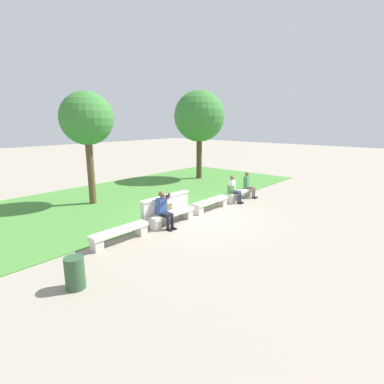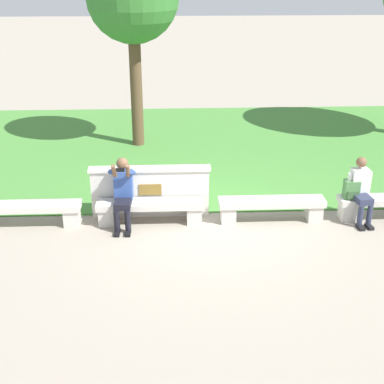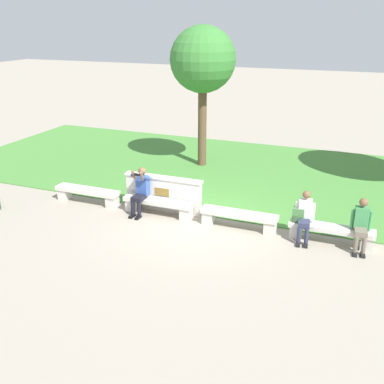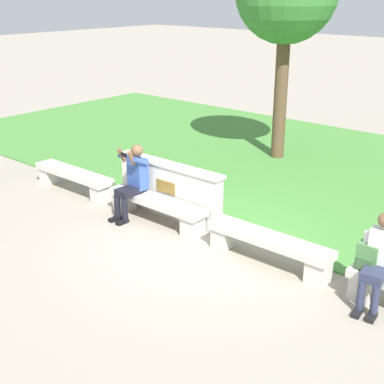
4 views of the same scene
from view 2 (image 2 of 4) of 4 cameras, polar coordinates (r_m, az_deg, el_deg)
The scene contains 9 objects.
ground_plane at distance 10.33m, azimuth 2.04°, elevation -3.17°, with size 80.00×80.00×0.00m, color gray.
grass_strip at distance 14.36m, azimuth 0.68°, elevation 4.80°, with size 21.00×8.00×0.03m, color #478438.
bench_main at distance 10.52m, azimuth -17.22°, elevation -1.95°, with size 2.03×0.40×0.45m.
bench_near at distance 10.18m, azimuth -4.47°, elevation -1.78°, with size 2.03×0.40×0.45m.
bench_mid at distance 10.35m, azimuth 8.48°, elevation -1.51°, with size 2.03×0.40×0.45m.
backrest_wall_with_plaque at distance 10.40m, azimuth -4.46°, elevation 0.09°, with size 2.33×0.24×1.01m.
person_photographer at distance 9.96m, azimuth -7.39°, elevation 0.24°, with size 0.48×0.73×1.32m.
person_distant at distance 10.59m, azimuth 17.55°, elevation 0.37°, with size 0.48×0.70×1.26m.
backpack at distance 10.60m, azimuth 16.65°, elevation 0.25°, with size 0.28×0.24×0.43m.
Camera 2 is at (-0.78, -9.19, 4.67)m, focal length 50.00 mm.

